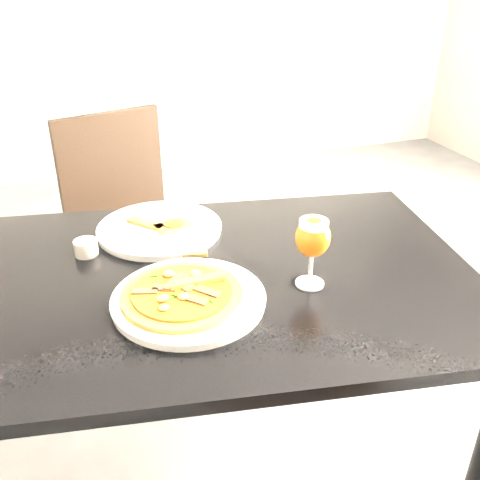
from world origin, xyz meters
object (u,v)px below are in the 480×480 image
object	(u,v)px
beer_glass	(313,238)
chair_far	(130,228)
dining_table	(218,305)
pizza	(182,294)

from	to	relation	value
beer_glass	chair_far	bearing A→B (deg)	107.33
dining_table	pizza	size ratio (longest dim) A/B	5.15
dining_table	chair_far	distance (m)	0.83
dining_table	chair_far	bearing A→B (deg)	106.81
beer_glass	pizza	bearing A→B (deg)	176.83
chair_far	beer_glass	distance (m)	1.03
pizza	dining_table	bearing A→B (deg)	42.79
pizza	beer_glass	xyz separation A→B (m)	(0.29, -0.02, 0.09)
dining_table	pizza	bearing A→B (deg)	-127.74
dining_table	pizza	distance (m)	0.18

